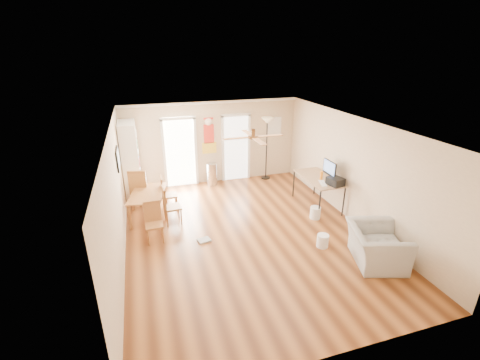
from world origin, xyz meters
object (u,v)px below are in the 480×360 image
object	(u,v)px
dining_chair_near	(154,223)
dining_chair_far	(140,188)
wastebasket_b	(323,241)
trash_can	(212,174)
torchiere_lamp	(267,149)
dining_table	(149,205)
computer_desk	(317,192)
dining_chair_right_a	(169,193)
wastebasket_a	(315,213)
bookshelf	(131,161)
printer	(335,181)
armchair	(376,246)
dining_chair_right_b	(172,205)

from	to	relation	value
dining_chair_near	dining_chair_far	size ratio (longest dim) A/B	0.82
dining_chair_far	wastebasket_b	world-z (taller)	dining_chair_far
trash_can	wastebasket_b	world-z (taller)	trash_can
torchiere_lamp	dining_table	bearing A→B (deg)	-157.02
torchiere_lamp	computer_desk	world-z (taller)	torchiere_lamp
dining_chair_right_a	dining_chair_far	distance (m)	0.83
wastebasket_a	dining_chair_near	bearing A→B (deg)	178.48
dining_chair_near	trash_can	distance (m)	3.47
dining_table	computer_desk	bearing A→B (deg)	-9.02
dining_chair_far	wastebasket_a	world-z (taller)	dining_chair_far
bookshelf	wastebasket_b	size ratio (longest dim) A/B	7.59
dining_table	printer	world-z (taller)	printer
bookshelf	dining_table	bearing A→B (deg)	-87.29
computer_desk	printer	bearing A→B (deg)	-76.58
dining_chair_near	trash_can	xyz separation A→B (m)	(1.96, 2.86, -0.10)
bookshelf	dining_table	world-z (taller)	bookshelf
trash_can	wastebasket_a	bearing A→B (deg)	-55.41
bookshelf	dining_chair_near	distance (m)	2.69
bookshelf	wastebasket_a	world-z (taller)	bookshelf
computer_desk	armchair	xyz separation A→B (m)	(-0.16, -2.66, -0.04)
dining_chair_right_a	wastebasket_a	xyz separation A→B (m)	(3.51, -1.60, -0.32)
bookshelf	trash_can	bearing A→B (deg)	-5.61
bookshelf	trash_can	xyz separation A→B (m)	(2.38, 0.28, -0.75)
dining_chair_far	armchair	xyz separation A→B (m)	(4.48, -4.01, -0.18)
dining_chair_far	wastebasket_b	distance (m)	4.95
dining_chair_near	wastebasket_b	world-z (taller)	dining_chair_near
dining_chair_right_b	printer	world-z (taller)	printer
dining_table	torchiere_lamp	size ratio (longest dim) A/B	0.66
wastebasket_b	armchair	size ratio (longest dim) A/B	0.25
dining_chair_near	dining_chair_far	world-z (taller)	dining_chair_far
dining_chair_near	bookshelf	bearing A→B (deg)	97.21
dining_chair_near	trash_can	size ratio (longest dim) A/B	1.28
bookshelf	dining_chair_near	world-z (taller)	bookshelf
wastebasket_a	armchair	distance (m)	2.04
dining_chair_near	dining_chair_right_a	bearing A→B (deg)	69.89
printer	trash_can	bearing A→B (deg)	118.80
printer	wastebasket_b	xyz separation A→B (m)	(-1.03, -1.28, -0.79)
wastebasket_b	armchair	bearing A→B (deg)	-47.34
torchiere_lamp	bookshelf	bearing A→B (deg)	-175.79
dining_chair_right_b	computer_desk	size ratio (longest dim) A/B	0.62
dining_chair_right_a	computer_desk	size ratio (longest dim) A/B	0.61
wastebasket_b	printer	bearing A→B (deg)	51.12
dining_table	dining_chair_far	xyz separation A→B (m)	(-0.18, 0.64, 0.22)
trash_can	wastebasket_a	distance (m)	3.61
bookshelf	dining_chair_far	xyz separation A→B (m)	(0.18, -0.69, -0.55)
trash_can	wastebasket_a	world-z (taller)	trash_can
dining_table	printer	bearing A→B (deg)	-15.73
bookshelf	printer	world-z (taller)	bookshelf
dining_chair_near	printer	distance (m)	4.57
printer	armchair	distance (m)	2.17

